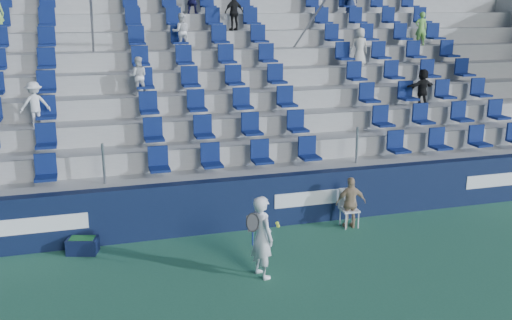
{
  "coord_description": "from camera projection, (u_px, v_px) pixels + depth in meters",
  "views": [
    {
      "loc": [
        -3.14,
        -8.7,
        4.96
      ],
      "look_at": [
        0.2,
        2.8,
        1.7
      ],
      "focal_mm": 40.0,
      "sensor_mm": 36.0,
      "label": 1
    }
  ],
  "objects": [
    {
      "name": "line_judge",
      "position": [
        351.0,
        203.0,
        13.01
      ],
      "size": [
        0.74,
        0.38,
        1.2
      ],
      "primitive_type": "imported",
      "rotation": [
        0.0,
        0.0,
        3.01
      ],
      "color": "tan",
      "rests_on": "ground"
    },
    {
      "name": "tennis_player",
      "position": [
        262.0,
        237.0,
        10.6
      ],
      "size": [
        0.69,
        0.67,
        1.59
      ],
      "color": "white",
      "rests_on": "ground"
    },
    {
      "name": "sponsor_wall",
      "position": [
        243.0,
        203.0,
        12.97
      ],
      "size": [
        24.0,
        0.32,
        1.2
      ],
      "color": "#0F1937",
      "rests_on": "ground"
    },
    {
      "name": "grandstand",
      "position": [
        200.0,
        102.0,
        17.29
      ],
      "size": [
        24.0,
        8.17,
        6.63
      ],
      "color": "#A6A5A0",
      "rests_on": "ground"
    },
    {
      "name": "ball_bin",
      "position": [
        83.0,
        245.0,
        11.76
      ],
      "size": [
        0.69,
        0.55,
        0.34
      ],
      "color": "#0F1737",
      "rests_on": "ground"
    },
    {
      "name": "ground",
      "position": [
        289.0,
        292.0,
        10.21
      ],
      "size": [
        70.0,
        70.0,
        0.0
      ],
      "primitive_type": "plane",
      "color": "#2F6E50",
      "rests_on": "ground"
    },
    {
      "name": "line_judge_chair",
      "position": [
        348.0,
        205.0,
        13.16
      ],
      "size": [
        0.4,
        0.41,
        0.89
      ],
      "color": "white",
      "rests_on": "ground"
    }
  ]
}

